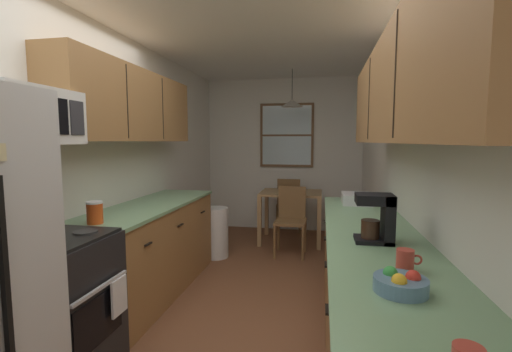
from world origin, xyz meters
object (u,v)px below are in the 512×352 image
stove_range (53,307)px  storage_canister (95,212)px  microwave_over_range (25,116)px  dining_chair_far (289,202)px  coffee_maker (379,217)px  dining_table (291,201)px  dining_chair_near (291,217)px  trash_bin (216,232)px  dish_rack (357,199)px  fruit_bowl (401,283)px  mug_spare (405,260)px

stove_range → storage_canister: size_ratio=6.58×
microwave_over_range → dining_chair_far: (1.23, 3.88, -1.16)m
microwave_over_range → coffee_maker: bearing=9.4°
stove_range → dining_table: 3.53m
dining_chair_near → trash_bin: dining_chair_near is taller
trash_bin → coffee_maker: (1.69, -2.10, 0.73)m
dining_table → dish_rack: (0.79, -1.64, 0.32)m
fruit_bowl → trash_bin: bearing=120.7°
dining_chair_near → dining_chair_far: 1.13m
stove_range → dish_rack: bearing=40.2°
stove_range → fruit_bowl: stove_range is taller
coffee_maker → dish_rack: 1.33m
stove_range → dining_chair_near: stove_range is taller
stove_range → dining_chair_near: bearing=65.6°
microwave_over_range → dish_rack: size_ratio=1.78×
dining_table → dining_chair_near: bearing=-84.7°
dining_chair_near → coffee_maker: (0.74, -2.41, 0.55)m
trash_bin → dining_chair_far: bearing=60.2°
trash_bin → storage_canister: size_ratio=3.89×
stove_range → mug_spare: stove_range is taller
stove_range → mug_spare: size_ratio=9.36×
coffee_maker → mug_spare: (0.05, -0.46, -0.10)m
trash_bin → dish_rack: 1.96m
dining_chair_far → trash_bin: size_ratio=1.38×
fruit_bowl → dish_rack: size_ratio=0.63×
storage_canister → dish_rack: size_ratio=0.49×
stove_range → microwave_over_range: (-0.11, 0.00, 1.19)m
dining_table → storage_canister: size_ratio=5.36×
dish_rack → coffee_maker: bearing=-89.8°
dining_table → coffee_maker: bearing=-75.1°
fruit_bowl → storage_canister: bearing=157.4°
coffee_maker → dining_chair_far: bearing=103.8°
stove_range → dining_table: bearing=70.2°
microwave_over_range → dish_rack: microwave_over_range is taller
storage_canister → coffee_maker: coffee_maker is taller
trash_bin → storage_canister: bearing=-98.6°
microwave_over_range → mug_spare: microwave_over_range is taller
stove_range → storage_canister: (-0.01, 0.45, 0.51)m
fruit_bowl → mug_spare: bearing=73.7°
dining_table → dish_rack: 1.85m
stove_range → dining_chair_near: (1.25, 2.76, 0.03)m
dining_table → storage_canister: bearing=-112.8°
dining_chair_near → dining_chair_far: same height
stove_range → trash_bin: (0.29, 2.44, -0.15)m
mug_spare → fruit_bowl: mug_spare is taller
dining_table → trash_bin: 1.29m
dining_chair_far → fruit_bowl: fruit_bowl is taller
dining_chair_far → mug_spare: mug_spare is taller
microwave_over_range → dish_rack: bearing=38.7°
dining_chair_far → storage_canister: bearing=-108.1°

